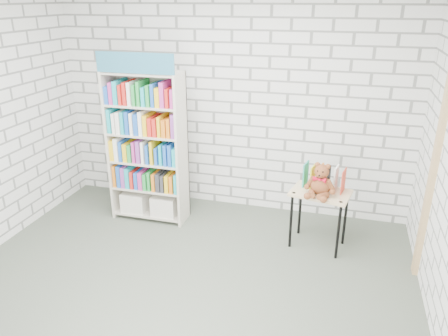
# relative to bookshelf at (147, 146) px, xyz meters

# --- Properties ---
(ground) EXTENTS (4.50, 4.50, 0.00)m
(ground) POSITION_rel_bookshelf_xyz_m (0.88, -1.36, -0.95)
(ground) COLOR #495145
(ground) RESTS_ON ground
(room_shell) EXTENTS (4.52, 4.02, 2.81)m
(room_shell) POSITION_rel_bookshelf_xyz_m (0.88, -1.36, 0.84)
(room_shell) COLOR silver
(room_shell) RESTS_ON ground
(bookshelf) EXTENTS (0.92, 0.36, 2.07)m
(bookshelf) POSITION_rel_bookshelf_xyz_m (0.00, 0.00, 0.00)
(bookshelf) COLOR beige
(bookshelf) RESTS_ON ground
(display_table) EXTENTS (0.69, 0.54, 0.67)m
(display_table) POSITION_rel_bookshelf_xyz_m (2.09, -0.14, -0.37)
(display_table) COLOR #D8B481
(display_table) RESTS_ON ground
(table_books) EXTENTS (0.46, 0.27, 0.26)m
(table_books) POSITION_rel_bookshelf_xyz_m (2.11, -0.05, -0.15)
(table_books) COLOR teal
(table_books) RESTS_ON display_table
(teddy_bear) EXTENTS (0.33, 0.32, 0.36)m
(teddy_bear) POSITION_rel_bookshelf_xyz_m (2.08, -0.24, -0.14)
(teddy_bear) COLOR brown
(teddy_bear) RESTS_ON display_table
(door_trim) EXTENTS (0.05, 0.12, 2.10)m
(door_trim) POSITION_rel_bookshelf_xyz_m (3.10, -0.41, 0.10)
(door_trim) COLOR tan
(door_trim) RESTS_ON ground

